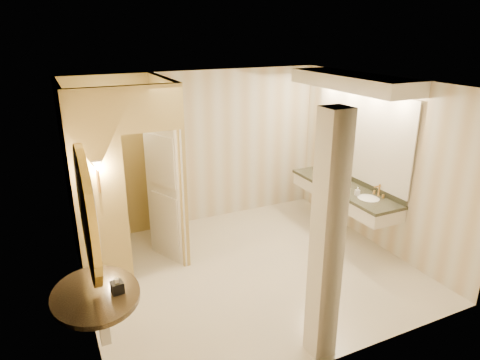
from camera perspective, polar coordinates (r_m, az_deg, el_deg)
name	(u,v)px	position (r m, az deg, el deg)	size (l,w,h in m)	color
floor	(250,270)	(6.43, 1.36, -11.90)	(4.50, 4.50, 0.00)	beige
ceiling	(252,84)	(5.52, 1.59, 12.72)	(4.50, 4.50, 0.00)	silver
wall_back	(200,149)	(7.59, -5.35, 4.18)	(4.50, 0.02, 2.70)	beige
wall_front	(344,249)	(4.31, 13.66, -8.89)	(4.50, 0.02, 2.70)	beige
wall_left	(77,213)	(5.29, -20.91, -4.12)	(0.02, 4.00, 2.70)	beige
wall_right	(378,163)	(7.09, 17.94, 2.17)	(0.02, 4.00, 2.70)	beige
toilet_closet	(152,172)	(6.33, -11.68, 1.00)	(1.50, 1.55, 2.70)	#D4C66E
wall_sconce	(97,167)	(5.59, -18.51, 1.61)	(0.14, 0.14, 0.42)	gold
vanity	(350,142)	(7.13, 14.40, 4.93)	(0.75, 2.38, 2.09)	silver
console_shelf	(92,250)	(4.40, -19.18, -8.84)	(1.08, 1.08, 1.99)	black
pillar	(327,241)	(4.42, 11.52, -7.96)	(0.26, 0.26, 2.70)	silver
tissue_box	(117,287)	(4.55, -16.04, -13.59)	(0.12, 0.12, 0.12)	black
toilet	(102,226)	(7.16, -17.94, -5.91)	(0.44, 0.77, 0.79)	white
soap_bottle_a	(357,191)	(6.95, 15.39, -1.46)	(0.06, 0.06, 0.14)	beige
soap_bottle_b	(348,187)	(7.09, 14.16, -0.96)	(0.10, 0.10, 0.13)	silver
soap_bottle_c	(331,173)	(7.57, 12.00, 0.90)	(0.09, 0.09, 0.22)	#C6B28C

